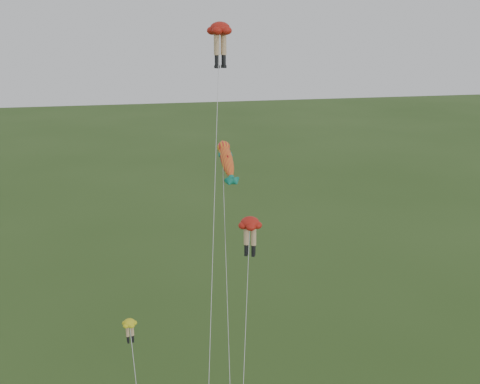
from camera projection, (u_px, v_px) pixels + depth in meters
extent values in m
ellipsoid|color=#B11B12|center=(220.00, 28.00, 30.93)|extent=(2.01, 2.01, 0.77)
cylinder|color=tan|center=(217.00, 45.00, 31.07)|extent=(0.34, 0.34, 1.18)
cylinder|color=black|center=(217.00, 60.00, 31.33)|extent=(0.27, 0.27, 0.59)
cube|color=black|center=(217.00, 67.00, 31.44)|extent=(0.31, 0.39, 0.17)
cylinder|color=tan|center=(224.00, 44.00, 31.33)|extent=(0.34, 0.34, 1.18)
cylinder|color=black|center=(224.00, 60.00, 31.58)|extent=(0.27, 0.27, 0.59)
cube|color=black|center=(224.00, 67.00, 31.69)|extent=(0.31, 0.39, 0.17)
cylinder|color=silver|center=(213.00, 240.00, 29.15)|extent=(2.86, 10.16, 22.94)
ellipsoid|color=#B11B12|center=(250.00, 223.00, 31.65)|extent=(1.93, 1.93, 0.72)
cylinder|color=tan|center=(246.00, 236.00, 31.95)|extent=(0.32, 0.32, 1.10)
cylinder|color=black|center=(246.00, 248.00, 32.19)|extent=(0.25, 0.25, 0.55)
cube|color=black|center=(246.00, 254.00, 32.30)|extent=(0.30, 0.37, 0.16)
cylinder|color=tan|center=(254.00, 236.00, 31.85)|extent=(0.32, 0.32, 1.10)
cylinder|color=black|center=(253.00, 249.00, 32.09)|extent=(0.25, 0.25, 0.55)
cube|color=black|center=(253.00, 255.00, 32.20)|extent=(0.30, 0.37, 0.16)
cylinder|color=silver|center=(245.00, 337.00, 29.96)|extent=(2.10, 6.68, 11.89)
ellipsoid|color=yellow|center=(129.00, 323.00, 28.38)|extent=(0.93, 0.93, 0.41)
cylinder|color=tan|center=(128.00, 331.00, 28.48)|extent=(0.18, 0.18, 0.62)
cylinder|color=black|center=(128.00, 339.00, 28.61)|extent=(0.14, 0.14, 0.31)
cube|color=black|center=(128.00, 342.00, 28.67)|extent=(0.13, 0.19, 0.09)
cylinder|color=tan|center=(132.00, 330.00, 28.56)|extent=(0.18, 0.18, 0.62)
cylinder|color=black|center=(133.00, 338.00, 28.70)|extent=(0.14, 0.14, 0.31)
cube|color=black|center=(133.00, 341.00, 28.76)|extent=(0.13, 0.19, 0.09)
ellipsoid|color=orange|center=(227.00, 159.00, 35.45)|extent=(1.03, 3.15, 2.62)
sphere|color=orange|center=(227.00, 159.00, 35.45)|extent=(0.95, 1.29, 1.26)
cone|color=#127862|center=(227.00, 159.00, 35.45)|extent=(0.75, 1.18, 1.22)
cone|color=#127862|center=(227.00, 159.00, 35.45)|extent=(0.75, 1.18, 1.22)
cone|color=#127862|center=(227.00, 159.00, 35.45)|extent=(0.43, 0.66, 0.68)
cone|color=#127862|center=(227.00, 159.00, 35.45)|extent=(0.43, 0.66, 0.68)
cone|color=red|center=(227.00, 159.00, 35.45)|extent=(0.47, 0.67, 0.66)
cylinder|color=silver|center=(229.00, 299.00, 31.72)|extent=(2.10, 12.01, 14.30)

